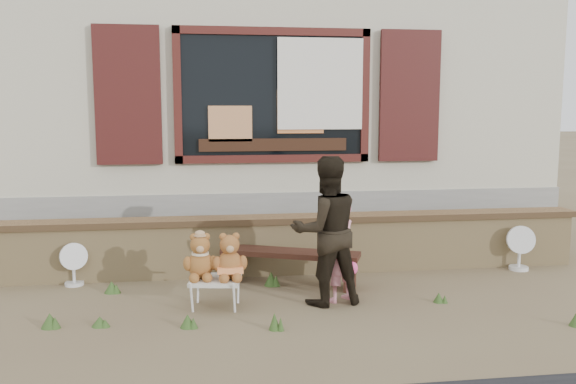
{
  "coord_description": "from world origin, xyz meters",
  "views": [
    {
      "loc": [
        -0.91,
        -5.83,
        1.9
      ],
      "look_at": [
        0.0,
        0.6,
        1.0
      ],
      "focal_mm": 38.0,
      "sensor_mm": 36.0,
      "label": 1
    }
  ],
  "objects": [
    {
      "name": "ground",
      "position": [
        0.0,
        0.0,
        0.0
      ],
      "size": [
        80.0,
        80.0,
        0.0
      ],
      "primitive_type": "plane",
      "color": "brown",
      "rests_on": "ground"
    },
    {
      "name": "shopfront",
      "position": [
        0.0,
        4.49,
        2.0
      ],
      "size": [
        8.04,
        5.13,
        4.0
      ],
      "color": "#BAB396",
      "rests_on": "ground"
    },
    {
      "name": "brick_wall",
      "position": [
        0.0,
        1.0,
        0.34
      ],
      "size": [
        7.1,
        0.36,
        0.67
      ],
      "color": "tan",
      "rests_on": "ground"
    },
    {
      "name": "bench",
      "position": [
        0.01,
        0.48,
        0.28
      ],
      "size": [
        1.5,
        0.86,
        0.38
      ],
      "rotation": [
        0.0,
        0.0,
        -0.39
      ],
      "color": "black",
      "rests_on": "ground"
    },
    {
      "name": "folding_chair",
      "position": [
        -0.81,
        -0.15,
        0.26
      ],
      "size": [
        0.53,
        0.48,
        0.29
      ],
      "rotation": [
        0.0,
        0.0,
        -0.16
      ],
      "color": "beige",
      "rests_on": "ground"
    },
    {
      "name": "teddy_bear_left",
      "position": [
        -0.94,
        -0.13,
        0.51
      ],
      "size": [
        0.37,
        0.33,
        0.45
      ],
      "primitive_type": null,
      "rotation": [
        0.0,
        0.0,
        -0.16
      ],
      "color": "brown",
      "rests_on": "folding_chair"
    },
    {
      "name": "teddy_bear_right",
      "position": [
        -0.67,
        -0.17,
        0.51
      ],
      "size": [
        0.37,
        0.34,
        0.45
      ],
      "primitive_type": null,
      "rotation": [
        0.0,
        0.0,
        -0.16
      ],
      "color": "brown",
      "rests_on": "folding_chair"
    },
    {
      "name": "child",
      "position": [
        0.41,
        -0.12,
        0.51
      ],
      "size": [
        0.44,
        0.41,
        1.01
      ],
      "primitive_type": "imported",
      "rotation": [
        0.0,
        0.0,
        3.74
      ],
      "color": "pink",
      "rests_on": "ground"
    },
    {
      "name": "adult",
      "position": [
        0.26,
        -0.17,
        0.72
      ],
      "size": [
        0.78,
        0.65,
        1.45
      ],
      "primitive_type": "imported",
      "rotation": [
        0.0,
        0.0,
        3.3
      ],
      "color": "black",
      "rests_on": "ground"
    },
    {
      "name": "fan_left",
      "position": [
        -2.3,
        0.8,
        0.24
      ],
      "size": [
        0.3,
        0.2,
        0.47
      ],
      "rotation": [
        0.0,
        0.0,
        0.39
      ],
      "color": "silver",
      "rests_on": "ground"
    },
    {
      "name": "fan_right",
      "position": [
        2.77,
        0.72,
        0.27
      ],
      "size": [
        0.34,
        0.23,
        0.53
      ],
      "rotation": [
        0.0,
        0.0,
        -0.2
      ],
      "color": "silver",
      "rests_on": "ground"
    },
    {
      "name": "grass_tufts",
      "position": [
        -0.79,
        -0.24,
        0.06
      ],
      "size": [
        4.7,
        1.73,
        0.15
      ],
      "color": "#314E1F",
      "rests_on": "ground"
    }
  ]
}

